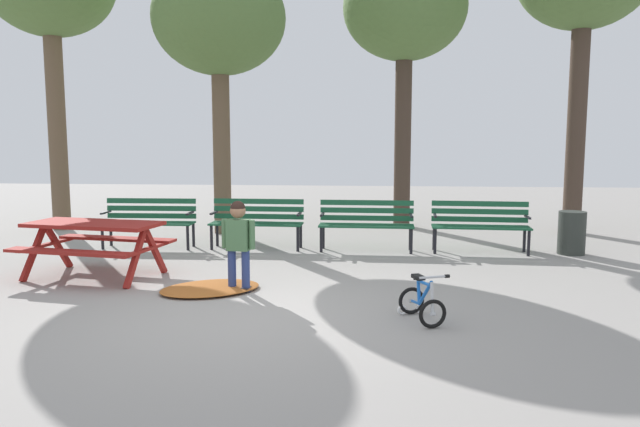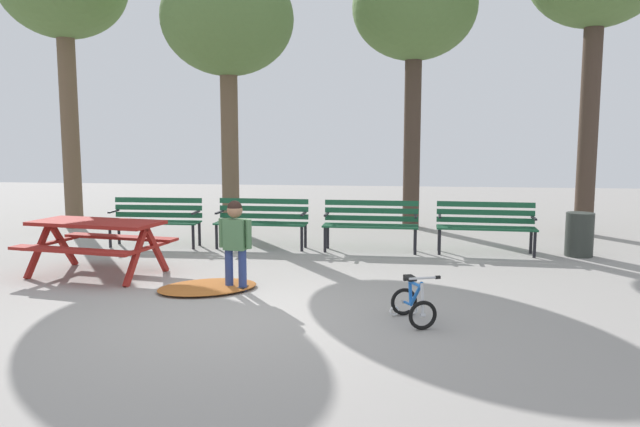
% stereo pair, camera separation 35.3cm
% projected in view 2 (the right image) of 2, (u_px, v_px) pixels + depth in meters
% --- Properties ---
extents(ground, '(36.00, 36.00, 0.00)m').
position_uv_depth(ground, '(234.00, 313.00, 6.68)').
color(ground, gray).
extents(picnic_table, '(2.00, 1.62, 0.79)m').
position_uv_depth(picnic_table, '(97.00, 233.00, 8.44)').
color(picnic_table, maroon).
rests_on(picnic_table, ground).
extents(park_bench_far_left, '(1.61, 0.49, 0.85)m').
position_uv_depth(park_bench_far_left, '(156.00, 217.00, 10.75)').
color(park_bench_far_left, '#195133').
rests_on(park_bench_far_left, ground).
extents(park_bench_left, '(1.61, 0.49, 0.85)m').
position_uv_depth(park_bench_left, '(262.00, 219.00, 10.59)').
color(park_bench_left, '#195133').
rests_on(park_bench_left, ground).
extents(park_bench_right, '(1.61, 0.49, 0.85)m').
position_uv_depth(park_bench_right, '(371.00, 221.00, 10.28)').
color(park_bench_right, '#195133').
rests_on(park_bench_right, ground).
extents(park_bench_far_right, '(1.62, 0.54, 0.85)m').
position_uv_depth(park_bench_far_right, '(486.00, 223.00, 10.04)').
color(park_bench_far_right, '#195133').
rests_on(park_bench_far_right, ground).
extents(child_standing, '(0.43, 0.20, 1.14)m').
position_uv_depth(child_standing, '(235.00, 238.00, 7.56)').
color(child_standing, navy).
rests_on(child_standing, ground).
extents(kids_bicycle, '(0.51, 0.63, 0.54)m').
position_uv_depth(kids_bicycle, '(413.00, 303.00, 6.31)').
color(kids_bicycle, black).
rests_on(kids_bicycle, ground).
extents(leaf_pile, '(1.53, 1.39, 0.07)m').
position_uv_depth(leaf_pile, '(208.00, 287.00, 7.68)').
color(leaf_pile, '#9E5623').
rests_on(leaf_pile, ground).
extents(trash_bin, '(0.44, 0.44, 0.71)m').
position_uv_depth(trash_bin, '(579.00, 234.00, 9.84)').
color(trash_bin, '#2D332D').
rests_on(trash_bin, ground).
extents(tree_left, '(2.60, 2.60, 5.33)m').
position_uv_depth(tree_left, '(228.00, 22.00, 11.86)').
color(tree_left, brown).
rests_on(tree_left, ground).
extents(tree_center, '(2.60, 2.60, 5.73)m').
position_uv_depth(tree_center, '(414.00, 11.00, 12.61)').
color(tree_center, '#423328').
rests_on(tree_center, ground).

